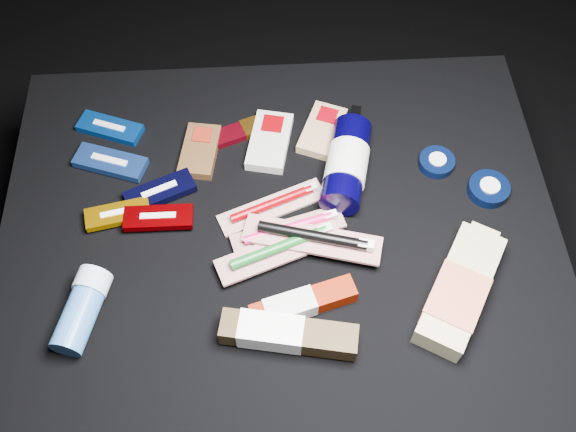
{
  "coord_description": "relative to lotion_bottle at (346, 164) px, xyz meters",
  "views": [
    {
      "loc": [
        -0.02,
        -0.57,
        1.37
      ],
      "look_at": [
        0.01,
        0.01,
        0.42
      ],
      "focal_mm": 40.0,
      "sensor_mm": 36.0,
      "label": 1
    }
  ],
  "objects": [
    {
      "name": "lotion_bottle",
      "position": [
        0.0,
        0.0,
        0.0
      ],
      "size": [
        0.11,
        0.23,
        0.07
      ],
      "rotation": [
        0.0,
        0.0,
        -0.25
      ],
      "color": "black",
      "rests_on": "cloth_table"
    },
    {
      "name": "toothbrush_pack_1",
      "position": [
        -0.11,
        -0.12,
        -0.02
      ],
      "size": [
        0.2,
        0.1,
        0.02
      ],
      "rotation": [
        0.0,
        0.0,
        0.27
      ],
      "color": "#A9A19D",
      "rests_on": "cloth_table"
    },
    {
      "name": "toothbrush_pack_2",
      "position": [
        -0.13,
        -0.16,
        -0.01
      ],
      "size": [
        0.22,
        0.12,
        0.02
      ],
      "rotation": [
        0.0,
        0.0,
        0.35
      ],
      "color": "#BCB5B0",
      "rests_on": "cloth_table"
    },
    {
      "name": "bodywash_bottle",
      "position": [
        0.16,
        -0.25,
        -0.01
      ],
      "size": [
        0.18,
        0.23,
        0.05
      ],
      "rotation": [
        0.0,
        0.0,
        -0.54
      ],
      "color": "tan",
      "rests_on": "cloth_table"
    },
    {
      "name": "luna_bar_1",
      "position": [
        -0.43,
        0.05,
        -0.03
      ],
      "size": [
        0.14,
        0.09,
        0.02
      ],
      "rotation": [
        0.0,
        0.0,
        -0.34
      ],
      "color": "#234DA9",
      "rests_on": "cloth_table"
    },
    {
      "name": "deodorant_stick",
      "position": [
        -0.45,
        -0.25,
        -0.01
      ],
      "size": [
        0.09,
        0.14,
        0.06
      ],
      "rotation": [
        0.0,
        0.0,
        -0.27
      ],
      "color": "#356BAE",
      "rests_on": "cloth_table"
    },
    {
      "name": "cloth_table",
      "position": [
        -0.13,
        -0.1,
        -0.24
      ],
      "size": [
        0.98,
        0.78,
        0.4
      ],
      "primitive_type": "cube",
      "color": "black",
      "rests_on": "ground"
    },
    {
      "name": "clif_bar_1",
      "position": [
        -0.13,
        0.08,
        -0.03
      ],
      "size": [
        0.1,
        0.14,
        0.02
      ],
      "rotation": [
        0.0,
        0.0,
        -0.22
      ],
      "color": "beige",
      "rests_on": "cloth_table"
    },
    {
      "name": "luna_bar_4",
      "position": [
        -0.34,
        -0.08,
        -0.02
      ],
      "size": [
        0.12,
        0.05,
        0.02
      ],
      "rotation": [
        0.0,
        0.0,
        -0.01
      ],
      "color": "#750003",
      "rests_on": "cloth_table"
    },
    {
      "name": "toothpaste_carton_green",
      "position": [
        -0.13,
        -0.31,
        -0.01
      ],
      "size": [
        0.22,
        0.09,
        0.04
      ],
      "rotation": [
        0.0,
        0.0,
        -0.19
      ],
      "color": "#362612",
      "rests_on": "cloth_table"
    },
    {
      "name": "luna_bar_3",
      "position": [
        -0.41,
        -0.07,
        -0.02
      ],
      "size": [
        0.12,
        0.06,
        0.01
      ],
      "rotation": [
        0.0,
        0.0,
        0.19
      ],
      "color": "#BB7C02",
      "rests_on": "cloth_table"
    },
    {
      "name": "cream_tin_upper",
      "position": [
        0.17,
        0.01,
        -0.03
      ],
      "size": [
        0.07,
        0.07,
        0.02
      ],
      "rotation": [
        0.0,
        0.0,
        -0.4
      ],
      "color": "black",
      "rests_on": "cloth_table"
    },
    {
      "name": "luna_bar_2",
      "position": [
        -0.34,
        -0.02,
        -0.02
      ],
      "size": [
        0.13,
        0.09,
        0.02
      ],
      "rotation": [
        0.0,
        0.0,
        0.4
      ],
      "color": "black",
      "rests_on": "cloth_table"
    },
    {
      "name": "clif_bar_0",
      "position": [
        -0.27,
        0.07,
        -0.03
      ],
      "size": [
        0.08,
        0.13,
        0.02
      ],
      "rotation": [
        0.0,
        0.0,
        -0.17
      ],
      "color": "#4B2E17",
      "rests_on": "cloth_table"
    },
    {
      "name": "clif_bar_2",
      "position": [
        -0.03,
        0.1,
        -0.03
      ],
      "size": [
        0.11,
        0.14,
        0.02
      ],
      "rotation": [
        0.0,
        0.0,
        -0.4
      ],
      "color": "tan",
      "rests_on": "cloth_table"
    },
    {
      "name": "ground",
      "position": [
        -0.13,
        -0.1,
        -0.44
      ],
      "size": [
        3.0,
        3.0,
        0.0
      ],
      "primitive_type": "plane",
      "color": "black",
      "rests_on": "ground"
    },
    {
      "name": "power_bar",
      "position": [
        -0.17,
        0.11,
        -0.03
      ],
      "size": [
        0.13,
        0.08,
        0.02
      ],
      "rotation": [
        0.0,
        0.0,
        0.35
      ],
      "color": "maroon",
      "rests_on": "cloth_table"
    },
    {
      "name": "luna_bar_0",
      "position": [
        -0.44,
        0.13,
        -0.03
      ],
      "size": [
        0.13,
        0.09,
        0.02
      ],
      "rotation": [
        0.0,
        0.0,
        -0.37
      ],
      "color": "#0A47B2",
      "rests_on": "cloth_table"
    },
    {
      "name": "toothpaste_carton_red",
      "position": [
        -0.1,
        -0.26,
        -0.02
      ],
      "size": [
        0.18,
        0.08,
        0.03
      ],
      "rotation": [
        0.0,
        0.0,
        0.27
      ],
      "color": "#701100",
      "rests_on": "cloth_table"
    },
    {
      "name": "toothbrush_pack_3",
      "position": [
        -0.07,
        -0.15,
        -0.01
      ],
      "size": [
        0.24,
        0.11,
        0.03
      ],
      "rotation": [
        0.0,
        0.0,
        -0.26
      ],
      "color": "silver",
      "rests_on": "cloth_table"
    },
    {
      "name": "cream_tin_lower",
      "position": [
        0.25,
        -0.05,
        -0.03
      ],
      "size": [
        0.07,
        0.07,
        0.02
      ],
      "rotation": [
        0.0,
        0.0,
        0.14
      ],
      "color": "black",
      "rests_on": "cloth_table"
    },
    {
      "name": "toothbrush_pack_0",
      "position": [
        -0.13,
        -0.06,
        -0.03
      ],
      "size": [
        0.2,
        0.11,
        0.02
      ],
      "rotation": [
        0.0,
        0.0,
        0.37
      ],
      "color": "silver",
      "rests_on": "cloth_table"
    }
  ]
}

